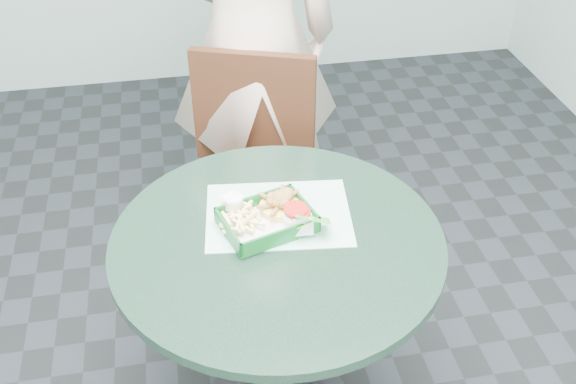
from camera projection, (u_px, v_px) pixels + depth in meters
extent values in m
cylinder|color=#2F2E36|center=(279.00, 334.00, 2.06)|extent=(0.09, 0.09, 0.70)
cylinder|color=#2B3D30|center=(277.00, 247.00, 1.84)|extent=(0.91, 0.91, 0.03)
cube|color=#352214|center=(264.00, 196.00, 2.50)|extent=(0.46, 0.46, 0.04)
cube|color=#352214|center=(254.00, 109.00, 2.51)|extent=(0.46, 0.04, 0.46)
cube|color=#352214|center=(220.00, 285.00, 2.46)|extent=(0.04, 0.04, 0.43)
cube|color=#352214|center=(326.00, 272.00, 2.51)|extent=(0.04, 0.04, 0.43)
cube|color=#352214|center=(210.00, 218.00, 2.77)|extent=(0.04, 0.04, 0.43)
cube|color=#352214|center=(304.00, 207.00, 2.82)|extent=(0.04, 0.04, 0.43)
cube|color=#A2DBCA|center=(278.00, 220.00, 1.91)|extent=(0.44, 0.35, 0.00)
cube|color=#0E591E|center=(267.00, 231.00, 1.87)|extent=(0.24, 0.18, 0.01)
cube|color=white|center=(267.00, 229.00, 1.86)|extent=(0.23, 0.16, 0.00)
cube|color=#0E591E|center=(262.00, 205.00, 1.92)|extent=(0.24, 0.01, 0.04)
cube|color=#0E591E|center=(272.00, 244.00, 1.79)|extent=(0.24, 0.01, 0.04)
cube|color=#0E591E|center=(309.00, 219.00, 1.87)|extent=(0.01, 0.18, 0.04)
cube|color=#0E591E|center=(225.00, 229.00, 1.83)|extent=(0.01, 0.18, 0.04)
cylinder|color=#EEC057|center=(285.00, 216.00, 1.89)|extent=(0.11, 0.11, 0.02)
cylinder|color=silver|center=(241.00, 202.00, 1.90)|extent=(0.06, 0.06, 0.03)
cylinder|color=white|center=(240.00, 197.00, 1.89)|extent=(0.05, 0.05, 0.00)
cylinder|color=white|center=(296.00, 230.00, 1.84)|extent=(0.08, 0.08, 0.03)
torus|color=silver|center=(296.00, 225.00, 1.83)|extent=(0.07, 0.07, 0.01)
cylinder|color=red|center=(296.00, 222.00, 1.82)|extent=(0.07, 0.07, 0.01)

